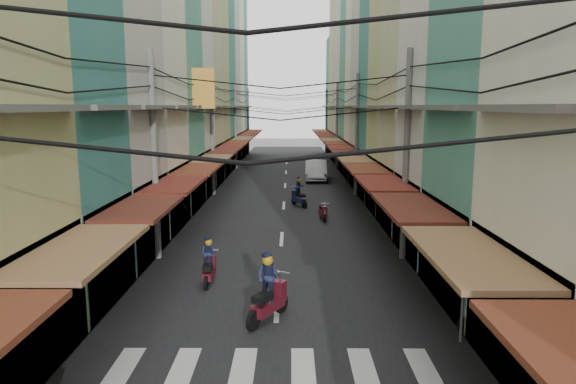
{
  "coord_description": "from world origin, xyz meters",
  "views": [
    {
      "loc": [
        0.4,
        -16.85,
        6.04
      ],
      "look_at": [
        0.3,
        5.06,
        2.36
      ],
      "focal_mm": 32.0,
      "sensor_mm": 36.0,
      "label": 1
    }
  ],
  "objects_px": {
    "white_car": "(316,180)",
    "traffic_sign": "(464,265)",
    "bicycle": "(493,282)",
    "market_umbrella": "(478,246)"
  },
  "relations": [
    {
      "from": "white_car",
      "to": "traffic_sign",
      "type": "height_order",
      "value": "traffic_sign"
    },
    {
      "from": "bicycle",
      "to": "traffic_sign",
      "type": "bearing_deg",
      "value": 127.49
    },
    {
      "from": "bicycle",
      "to": "traffic_sign",
      "type": "height_order",
      "value": "traffic_sign"
    },
    {
      "from": "bicycle",
      "to": "market_umbrella",
      "type": "height_order",
      "value": "market_umbrella"
    },
    {
      "from": "market_umbrella",
      "to": "traffic_sign",
      "type": "height_order",
      "value": "traffic_sign"
    },
    {
      "from": "white_car",
      "to": "bicycle",
      "type": "xyz_separation_m",
      "value": [
        4.97,
        -24.81,
        0.0
      ]
    },
    {
      "from": "bicycle",
      "to": "market_umbrella",
      "type": "bearing_deg",
      "value": 128.42
    },
    {
      "from": "market_umbrella",
      "to": "traffic_sign",
      "type": "xyz_separation_m",
      "value": [
        -0.81,
        -1.27,
        -0.15
      ]
    },
    {
      "from": "white_car",
      "to": "market_umbrella",
      "type": "height_order",
      "value": "market_umbrella"
    },
    {
      "from": "market_umbrella",
      "to": "white_car",
      "type": "bearing_deg",
      "value": 96.23
    }
  ]
}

